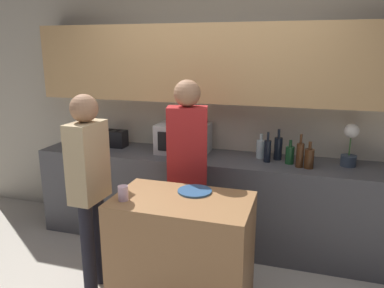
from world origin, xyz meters
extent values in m
cube|color=beige|center=(0.00, 1.74, 1.35)|extent=(6.40, 0.08, 2.70)
cube|color=tan|center=(0.00, 1.54, 1.83)|extent=(3.74, 0.32, 0.75)
cube|color=#4C4C51|center=(0.00, 1.39, 0.46)|extent=(3.60, 0.62, 0.92)
cube|color=#996B42|center=(0.06, 0.31, 0.46)|extent=(1.01, 0.61, 0.91)
cube|color=#B7BABC|center=(-0.31, 1.47, 1.07)|extent=(0.52, 0.38, 0.30)
cube|color=black|center=(-0.36, 1.28, 1.07)|extent=(0.31, 0.01, 0.19)
cube|color=black|center=(-1.10, 1.47, 1.01)|extent=(0.26, 0.16, 0.18)
cube|color=black|center=(-1.15, 1.47, 1.10)|extent=(0.02, 0.11, 0.01)
cube|color=black|center=(-1.05, 1.47, 1.10)|extent=(0.02, 0.11, 0.01)
cylinder|color=#333D4C|center=(1.29, 1.47, 0.97)|extent=(0.14, 0.14, 0.10)
cylinder|color=#38662D|center=(1.29, 1.47, 1.11)|extent=(0.01, 0.01, 0.18)
sphere|color=silver|center=(1.29, 1.47, 1.25)|extent=(0.13, 0.13, 0.13)
cylinder|color=silver|center=(0.48, 1.49, 1.01)|extent=(0.09, 0.09, 0.18)
cylinder|color=silver|center=(0.48, 1.49, 1.13)|extent=(0.03, 0.03, 0.07)
cylinder|color=black|center=(0.56, 1.38, 1.03)|extent=(0.07, 0.07, 0.21)
cylinder|color=black|center=(0.56, 1.38, 1.17)|extent=(0.02, 0.02, 0.08)
cylinder|color=black|center=(0.65, 1.49, 1.03)|extent=(0.08, 0.08, 0.22)
cylinder|color=black|center=(0.65, 1.49, 1.18)|extent=(0.03, 0.03, 0.08)
cylinder|color=#194723|center=(0.77, 1.38, 1.00)|extent=(0.08, 0.08, 0.16)
cylinder|color=#194723|center=(0.77, 1.38, 1.12)|extent=(0.03, 0.03, 0.06)
cylinder|color=#472814|center=(0.86, 1.30, 1.03)|extent=(0.07, 0.07, 0.22)
cylinder|color=#472814|center=(0.86, 1.30, 1.19)|extent=(0.02, 0.02, 0.09)
cylinder|color=#472814|center=(0.94, 1.29, 1.01)|extent=(0.08, 0.08, 0.18)
cylinder|color=#472814|center=(0.94, 1.29, 1.13)|extent=(0.03, 0.03, 0.07)
cylinder|color=#2D5684|center=(0.12, 0.46, 0.92)|extent=(0.26, 0.26, 0.01)
cylinder|color=silver|center=(-0.33, 0.16, 0.96)|extent=(0.07, 0.07, 0.11)
cylinder|color=black|center=(0.00, 0.89, 0.42)|extent=(0.11, 0.11, 0.84)
cylinder|color=black|center=(-0.15, 0.85, 0.42)|extent=(0.11, 0.11, 0.84)
cube|color=#B12324|center=(-0.07, 0.87, 1.17)|extent=(0.38, 0.27, 0.66)
sphere|color=#9E7051|center=(-0.07, 0.87, 1.61)|extent=(0.23, 0.23, 0.23)
cylinder|color=black|center=(-0.72, 0.42, 0.40)|extent=(0.11, 0.11, 0.80)
cylinder|color=black|center=(-0.73, 0.26, 0.40)|extent=(0.11, 0.11, 0.80)
cube|color=tan|center=(-0.72, 0.34, 1.11)|extent=(0.21, 0.35, 0.63)
sphere|color=#9E7051|center=(-0.72, 0.34, 1.53)|extent=(0.22, 0.22, 0.22)
camera|label=1|loc=(0.87, -2.09, 1.97)|focal=35.00mm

